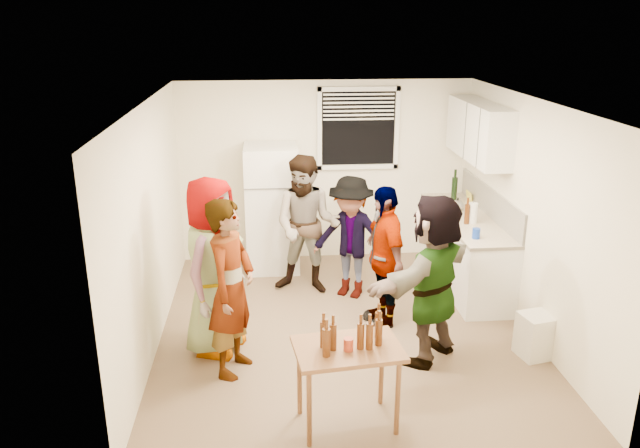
{
  "coord_description": "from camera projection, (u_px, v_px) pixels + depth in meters",
  "views": [
    {
      "loc": [
        -0.81,
        -6.14,
        3.32
      ],
      "look_at": [
        -0.24,
        0.27,
        1.15
      ],
      "focal_mm": 35.0,
      "sensor_mm": 36.0,
      "label": 1
    }
  ],
  "objects": [
    {
      "name": "red_cup",
      "position": [
        348.0,
        350.0,
        5.05
      ],
      "size": [
        0.08,
        0.08,
        0.11
      ],
      "primitive_type": "cylinder",
      "color": "#9B331C",
      "rests_on": "serving_table"
    },
    {
      "name": "picture_frame",
      "position": [
        469.0,
        197.0,
        8.44
      ],
      "size": [
        0.02,
        0.18,
        0.15
      ],
      "primitive_type": "cube",
      "color": "#F6E44B",
      "rests_on": "countertop"
    },
    {
      "name": "guest_stripe",
      "position": [
        235.0,
        369.0,
        6.14
      ],
      "size": [
        1.86,
        1.24,
        0.42
      ],
      "primitive_type": "imported",
      "rotation": [
        0.0,
        0.0,
        1.2
      ],
      "color": "#141933",
      "rests_on": "ground"
    },
    {
      "name": "serving_table",
      "position": [
        347.0,
        423.0,
        5.33
      ],
      "size": [
        0.93,
        0.68,
        0.74
      ],
      "primitive_type": null,
      "rotation": [
        0.0,
        0.0,
        0.12
      ],
      "color": "brown",
      "rests_on": "ground"
    },
    {
      "name": "guest_grey",
      "position": [
        217.0,
        348.0,
        6.54
      ],
      "size": [
        2.05,
        1.52,
        0.59
      ],
      "primitive_type": "imported",
      "rotation": [
        0.0,
        0.0,
        1.19
      ],
      "color": "#989898",
      "rests_on": "ground"
    },
    {
      "name": "guest_back_left",
      "position": [
        307.0,
        290.0,
        7.91
      ],
      "size": [
        1.31,
        1.91,
        0.66
      ],
      "primitive_type": "imported",
      "rotation": [
        0.0,
        0.0,
        -0.29
      ],
      "color": "#4F3824",
      "rests_on": "ground"
    },
    {
      "name": "refrigerator",
      "position": [
        272.0,
        208.0,
        8.37
      ],
      "size": [
        0.7,
        0.7,
        1.7
      ],
      "primitive_type": "cube",
      "color": "white",
      "rests_on": "ground"
    },
    {
      "name": "backsplash",
      "position": [
        490.0,
        202.0,
        7.83
      ],
      "size": [
        0.03,
        2.2,
        0.36
      ],
      "primitive_type": "cube",
      "color": "beige",
      "rests_on": "countertop"
    },
    {
      "name": "wine_bottle",
      "position": [
        454.0,
        200.0,
        8.58
      ],
      "size": [
        0.08,
        0.08,
        0.31
      ],
      "primitive_type": "cylinder",
      "color": "black",
      "rests_on": "countertop"
    },
    {
      "name": "guest_orange",
      "position": [
        428.0,
        356.0,
        6.37
      ],
      "size": [
        2.35,
        2.35,
        0.51
      ],
      "primitive_type": "imported",
      "rotation": [
        0.0,
        0.0,
        3.91
      ],
      "color": "#F68D4B",
      "rests_on": "ground"
    },
    {
      "name": "counter_lower",
      "position": [
        464.0,
        251.0,
        8.01
      ],
      "size": [
        0.6,
        2.2,
        0.86
      ],
      "primitive_type": "cube",
      "color": "white",
      "rests_on": "ground"
    },
    {
      "name": "trash_bin",
      "position": [
        536.0,
        334.0,
        6.31
      ],
      "size": [
        0.37,
        0.37,
        0.46
      ],
      "primitive_type": "cube",
      "rotation": [
        0.0,
        0.0,
        0.22
      ],
      "color": "white",
      "rests_on": "ground"
    },
    {
      "name": "beer_bottle_table",
      "position": [
        326.0,
        356.0,
        4.96
      ],
      "size": [
        0.06,
        0.06,
        0.24
      ],
      "primitive_type": "cylinder",
      "color": "#47230C",
      "rests_on": "serving_table"
    },
    {
      "name": "guest_black",
      "position": [
        382.0,
        322.0,
        7.09
      ],
      "size": [
        1.73,
        1.18,
        0.39
      ],
      "primitive_type": "imported",
      "rotation": [
        0.0,
        0.0,
        -1.41
      ],
      "color": "black",
      "rests_on": "ground"
    },
    {
      "name": "countertop",
      "position": [
        467.0,
        218.0,
        7.87
      ],
      "size": [
        0.64,
        2.22,
        0.04
      ],
      "primitive_type": "cube",
      "color": "beige",
      "rests_on": "counter_lower"
    },
    {
      "name": "upper_cabinets",
      "position": [
        479.0,
        131.0,
        7.73
      ],
      "size": [
        0.34,
        1.6,
        0.7
      ],
      "primitive_type": "cube",
      "color": "white",
      "rests_on": "room"
    },
    {
      "name": "window",
      "position": [
        358.0,
        129.0,
        8.46
      ],
      "size": [
        1.12,
        0.1,
        1.06
      ],
      "primitive_type": null,
      "color": "white",
      "rests_on": "room"
    },
    {
      "name": "blue_cup",
      "position": [
        476.0,
        238.0,
        7.09
      ],
      "size": [
        0.09,
        0.09,
        0.12
      ],
      "primitive_type": "cylinder",
      "color": "#163AAA",
      "rests_on": "countertop"
    },
    {
      "name": "paper_towel",
      "position": [
        472.0,
        223.0,
        7.62
      ],
      "size": [
        0.12,
        0.12,
        0.25
      ],
      "primitive_type": "cylinder",
      "color": "white",
      "rests_on": "countertop"
    },
    {
      "name": "kettle",
      "position": [
        457.0,
        210.0,
        8.11
      ],
      "size": [
        0.24,
        0.21,
        0.18
      ],
      "primitive_type": null,
      "rotation": [
        0.0,
        0.0,
        0.11
      ],
      "color": "silver",
      "rests_on": "countertop"
    },
    {
      "name": "room",
      "position": [
        344.0,
        329.0,
        6.92
      ],
      "size": [
        4.0,
        4.5,
        2.5
      ],
      "primitive_type": null,
      "color": "white",
      "rests_on": "ground"
    },
    {
      "name": "guest_back_right",
      "position": [
        350.0,
        294.0,
        7.78
      ],
      "size": [
        1.63,
        1.81,
        0.56
      ],
      "primitive_type": "imported",
      "rotation": [
        0.0,
        0.0,
        -0.55
      ],
      "color": "#3A3A3E",
      "rests_on": "ground"
    },
    {
      "name": "beer_bottle_counter",
      "position": [
        466.0,
        224.0,
        7.59
      ],
      "size": [
        0.06,
        0.06,
        0.24
      ],
      "primitive_type": "cylinder",
      "color": "#47230C",
      "rests_on": "countertop"
    }
  ]
}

